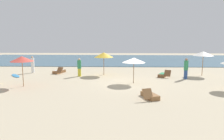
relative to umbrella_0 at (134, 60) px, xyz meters
name	(u,v)px	position (x,y,z in m)	size (l,w,h in m)	color
ground_plane	(129,83)	(-0.33, 0.06, -1.88)	(60.00, 60.00, 0.00)	#BCAD8E
ocean_water	(125,60)	(-0.33, 17.06, -1.85)	(48.00, 16.00, 0.06)	#3D6075
umbrella_0	(134,60)	(0.00, 0.00, 0.00)	(1.85, 1.85, 2.07)	brown
umbrella_1	(22,59)	(-8.46, -1.43, 0.23)	(1.72, 1.72, 2.31)	olive
umbrella_3	(203,54)	(6.89, 3.74, 0.24)	(1.92, 1.92, 2.32)	olive
umbrella_4	(104,55)	(-2.67, 3.60, 0.10)	(1.85, 1.85, 2.22)	brown
lounger_0	(59,71)	(-7.34, 4.50, -1.71)	(1.15, 1.78, 0.69)	brown
lounger_1	(163,75)	(2.98, 2.92, -1.70)	(1.24, 1.76, 0.71)	brown
lounger_2	(150,95)	(0.73, -4.26, -1.71)	(1.11, 1.76, 0.73)	olive
person_2	(79,67)	(-4.94, 2.85, -1.01)	(0.41, 0.41, 1.73)	yellow
person_3	(33,64)	(-10.12, 4.63, -1.01)	(0.45, 0.45, 1.73)	white
person_4	(186,69)	(4.74, 1.85, -0.94)	(0.38, 0.38, 1.87)	#2D4C8C
surfboard	(15,76)	(-11.10, 2.78, -1.85)	(1.72, 2.02, 0.07)	#338CCC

